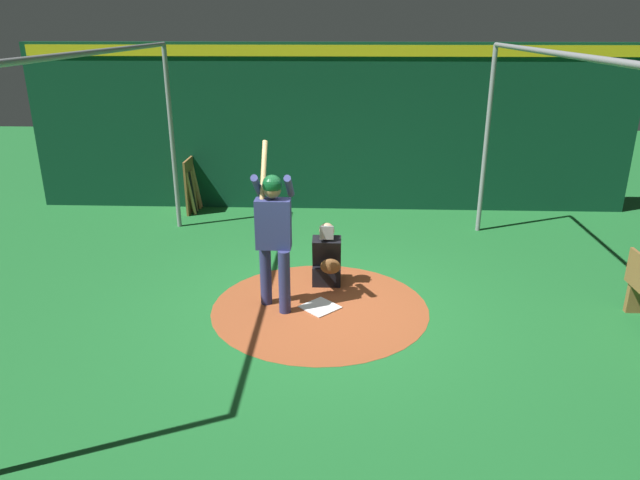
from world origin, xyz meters
The scene contains 8 objects.
ground_plane centered at (0.00, 0.00, 0.00)m, with size 27.59×27.59×0.00m, color #1E6B2D.
dirt_circle centered at (0.00, 0.00, 0.00)m, with size 2.83×2.83×0.01m, color #9E4C28.
home_plate centered at (0.00, 0.00, 0.01)m, with size 0.42×0.42×0.01m, color white.
batter centered at (0.00, -0.58, 1.09)m, with size 0.68×0.49×2.12m.
catcher centered at (-0.77, 0.07, 0.36)m, with size 0.58×0.40×0.92m.
back_wall centered at (-4.47, 0.00, 1.60)m, with size 0.22×11.59×3.18m.
cage_frame centered at (0.00, 0.00, 2.28)m, with size 6.42×5.50×3.21m.
bat_rack centered at (-4.22, -2.69, 0.49)m, with size 0.94×0.20×1.05m.
Camera 1 is at (6.84, 0.28, 3.51)m, focal length 32.77 mm.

